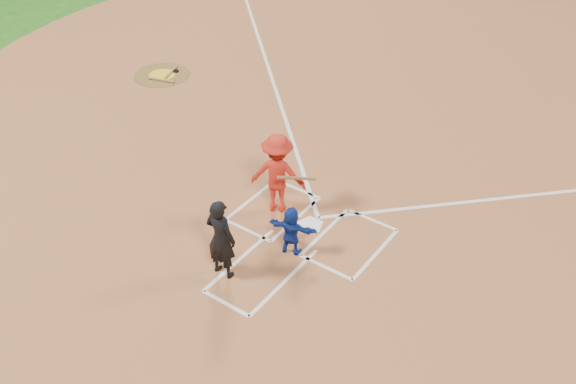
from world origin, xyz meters
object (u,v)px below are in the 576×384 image
Objects in this scene: home_plate at (310,225)px; batter_at_plate at (278,174)px; on_deck_circle at (162,75)px; umpire at (221,238)px; catcher at (291,231)px.

home_plate is 1.29m from batter_at_plate.
on_deck_circle is at bearing -23.65° from home_plate.
umpire is (-0.57, -2.19, 0.86)m from home_plate.
umpire is at bearing 45.42° from catcher.
batter_at_plate is at bearing -83.81° from umpire.
umpire is at bearing -37.99° from on_deck_circle.
catcher is (0.15, -0.92, 0.53)m from home_plate.
catcher is at bearing -43.39° from batter_at_plate.
home_plate reaches higher than on_deck_circle.
batter_at_plate is at bearing -5.01° from home_plate.
catcher is (7.82, -4.28, 0.54)m from on_deck_circle.
home_plate is 0.35× the size of umpire.
catcher is at bearing 99.26° from home_plate.
home_plate is 0.33× the size of batter_at_plate.
batter_at_plate is (-0.34, 2.27, 0.06)m from umpire.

